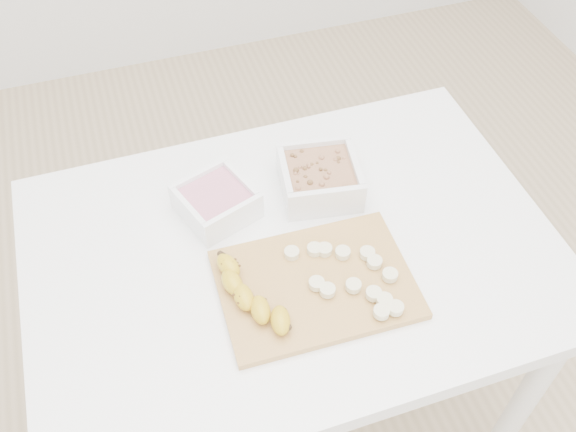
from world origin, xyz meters
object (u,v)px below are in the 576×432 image
object	(u,v)px
bowl_yogurt	(216,201)
cutting_board	(316,284)
bowl_granola	(320,177)
banana	(252,296)
table	(293,277)

from	to	relation	value
bowl_yogurt	cutting_board	world-z (taller)	bowl_yogurt
bowl_granola	cutting_board	bearing A→B (deg)	-111.65
bowl_yogurt	cutting_board	bearing A→B (deg)	-61.66
bowl_granola	banana	world-z (taller)	bowl_granola
bowl_yogurt	table	bearing A→B (deg)	-49.64
bowl_granola	banana	distance (m)	0.31
bowl_granola	bowl_yogurt	bearing A→B (deg)	178.21
table	cutting_board	size ratio (longest dim) A/B	2.91
table	banana	distance (m)	0.20
table	bowl_yogurt	bearing A→B (deg)	130.36
table	bowl_granola	world-z (taller)	bowl_granola
cutting_board	table	bearing A→B (deg)	96.22
bowl_granola	cutting_board	world-z (taller)	bowl_granola
banana	bowl_yogurt	bearing A→B (deg)	81.31
cutting_board	banana	bearing A→B (deg)	-178.03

